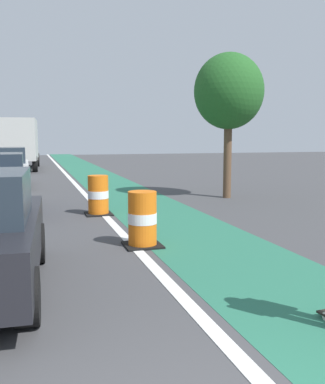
# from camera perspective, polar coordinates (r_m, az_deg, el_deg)

# --- Properties ---
(bike_lane_strip) EXTENTS (2.50, 80.00, 0.01)m
(bike_lane_strip) POSITION_cam_1_polar(r_m,az_deg,el_deg) (14.56, -3.40, -1.13)
(bike_lane_strip) COLOR #286B51
(bike_lane_strip) RESTS_ON ground
(lane_divider_stripe) EXTENTS (0.20, 80.00, 0.01)m
(lane_divider_stripe) POSITION_cam_1_polar(r_m,az_deg,el_deg) (14.29, -9.25, -1.37)
(lane_divider_stripe) COLOR silver
(lane_divider_stripe) RESTS_ON ground
(parked_sedan_third) EXTENTS (1.96, 4.12, 1.70)m
(parked_sedan_third) POSITION_cam_1_polar(r_m,az_deg,el_deg) (19.47, -20.05, 3.03)
(parked_sedan_third) COLOR silver
(parked_sedan_third) RESTS_ON ground
(traffic_barrel_front) EXTENTS (0.73, 0.73, 1.09)m
(traffic_barrel_front) POSITION_cam_1_polar(r_m,az_deg,el_deg) (8.47, -2.68, -3.67)
(traffic_barrel_front) COLOR orange
(traffic_barrel_front) RESTS_ON ground
(traffic_barrel_mid) EXTENTS (0.73, 0.73, 1.09)m
(traffic_barrel_mid) POSITION_cam_1_polar(r_m,az_deg,el_deg) (12.01, -8.51, -0.47)
(traffic_barrel_mid) COLOR orange
(traffic_barrel_mid) RESTS_ON ground
(delivery_truck_down_block) EXTENTS (2.61, 7.68, 3.23)m
(delivery_truck_down_block) POSITION_cam_1_polar(r_m,az_deg,el_deg) (29.65, -18.52, 6.40)
(delivery_truck_down_block) COLOR beige
(delivery_truck_down_block) RESTS_ON ground
(street_tree_sidewalk) EXTENTS (2.40, 2.40, 5.00)m
(street_tree_sidewalk) POSITION_cam_1_polar(r_m,az_deg,el_deg) (15.34, 8.78, 12.95)
(street_tree_sidewalk) COLOR brown
(street_tree_sidewalk) RESTS_ON ground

